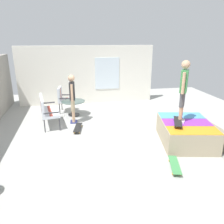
{
  "coord_description": "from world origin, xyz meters",
  "views": [
    {
      "loc": [
        -6.2,
        1.24,
        2.9
      ],
      "look_at": [
        0.2,
        0.04,
        0.7
      ],
      "focal_mm": 35.59,
      "sensor_mm": 36.0,
      "label": 1
    }
  ],
  "objects_px": {
    "skateboard_by_bench": "(78,127)",
    "skateboard_on_ramp": "(178,122)",
    "skateboard_spare": "(175,165)",
    "patio_chair_near_house": "(63,97)",
    "patio_bench": "(46,109)",
    "skate_ramp": "(187,132)",
    "person_watching": "(72,95)",
    "person_skater": "(184,87)",
    "patio_table": "(73,105)"
  },
  "relations": [
    {
      "from": "patio_table",
      "to": "skateboard_spare",
      "type": "xyz_separation_m",
      "value": [
        -4.2,
        -2.22,
        -0.32
      ]
    },
    {
      "from": "patio_table",
      "to": "person_skater",
      "type": "relative_size",
      "value": 0.53
    },
    {
      "from": "patio_bench",
      "to": "skateboard_on_ramp",
      "type": "distance_m",
      "value": 4.28
    },
    {
      "from": "skateboard_by_bench",
      "to": "skateboard_on_ramp",
      "type": "relative_size",
      "value": 1.01
    },
    {
      "from": "patio_chair_near_house",
      "to": "person_skater",
      "type": "height_order",
      "value": "person_skater"
    },
    {
      "from": "patio_table",
      "to": "skateboard_on_ramp",
      "type": "height_order",
      "value": "skateboard_on_ramp"
    },
    {
      "from": "patio_chair_near_house",
      "to": "patio_table",
      "type": "xyz_separation_m",
      "value": [
        -0.49,
        -0.39,
        -0.21
      ]
    },
    {
      "from": "patio_bench",
      "to": "skateboard_spare",
      "type": "distance_m",
      "value": 4.56
    },
    {
      "from": "patio_bench",
      "to": "person_watching",
      "type": "xyz_separation_m",
      "value": [
        0.13,
        -0.89,
        0.38
      ]
    },
    {
      "from": "skate_ramp",
      "to": "skateboard_on_ramp",
      "type": "bearing_deg",
      "value": 106.69
    },
    {
      "from": "patio_table",
      "to": "person_skater",
      "type": "distance_m",
      "value": 4.31
    },
    {
      "from": "skateboard_spare",
      "to": "patio_chair_near_house",
      "type": "bearing_deg",
      "value": 29.06
    },
    {
      "from": "skate_ramp",
      "to": "skateboard_by_bench",
      "type": "xyz_separation_m",
      "value": [
        1.48,
        3.06,
        -0.23
      ]
    },
    {
      "from": "person_skater",
      "to": "skateboard_spare",
      "type": "height_order",
      "value": "person_skater"
    },
    {
      "from": "skateboard_spare",
      "to": "skate_ramp",
      "type": "bearing_deg",
      "value": -37.55
    },
    {
      "from": "patio_table",
      "to": "person_watching",
      "type": "xyz_separation_m",
      "value": [
        -0.8,
        0.02,
        0.59
      ]
    },
    {
      "from": "patio_chair_near_house",
      "to": "person_skater",
      "type": "bearing_deg",
      "value": -135.53
    },
    {
      "from": "patio_table",
      "to": "skateboard_spare",
      "type": "relative_size",
      "value": 1.09
    },
    {
      "from": "patio_bench",
      "to": "skateboard_spare",
      "type": "height_order",
      "value": "patio_bench"
    },
    {
      "from": "person_watching",
      "to": "skateboard_by_bench",
      "type": "height_order",
      "value": "person_watching"
    },
    {
      "from": "skate_ramp",
      "to": "skateboard_on_ramp",
      "type": "relative_size",
      "value": 3.04
    },
    {
      "from": "patio_table",
      "to": "skateboard_by_bench",
      "type": "height_order",
      "value": "patio_table"
    },
    {
      "from": "person_skater",
      "to": "skateboard_on_ramp",
      "type": "distance_m",
      "value": 0.95
    },
    {
      "from": "skate_ramp",
      "to": "patio_chair_near_house",
      "type": "relative_size",
      "value": 2.42
    },
    {
      "from": "patio_bench",
      "to": "skateboard_by_bench",
      "type": "bearing_deg",
      "value": -119.94
    },
    {
      "from": "person_skater",
      "to": "skate_ramp",
      "type": "bearing_deg",
      "value": -111.2
    },
    {
      "from": "skateboard_spare",
      "to": "skateboard_on_ramp",
      "type": "relative_size",
      "value": 1.01
    },
    {
      "from": "patio_bench",
      "to": "skateboard_by_bench",
      "type": "height_order",
      "value": "patio_bench"
    },
    {
      "from": "patio_chair_near_house",
      "to": "skateboard_spare",
      "type": "distance_m",
      "value": 5.39
    },
    {
      "from": "patio_table",
      "to": "patio_bench",
      "type": "bearing_deg",
      "value": 135.38
    },
    {
      "from": "patio_bench",
      "to": "patio_table",
      "type": "distance_m",
      "value": 1.32
    },
    {
      "from": "patio_table",
      "to": "skateboard_by_bench",
      "type": "distance_m",
      "value": 1.55
    },
    {
      "from": "skate_ramp",
      "to": "patio_table",
      "type": "bearing_deg",
      "value": 46.52
    },
    {
      "from": "patio_chair_near_house",
      "to": "skateboard_spare",
      "type": "height_order",
      "value": "patio_chair_near_house"
    },
    {
      "from": "patio_bench",
      "to": "patio_chair_near_house",
      "type": "bearing_deg",
      "value": -20.54
    },
    {
      "from": "patio_bench",
      "to": "patio_table",
      "type": "height_order",
      "value": "patio_bench"
    },
    {
      "from": "person_skater",
      "to": "skateboard_on_ramp",
      "type": "bearing_deg",
      "value": 138.83
    },
    {
      "from": "person_watching",
      "to": "skateboard_by_bench",
      "type": "xyz_separation_m",
      "value": [
        -0.71,
        -0.12,
        -0.91
      ]
    },
    {
      "from": "patio_bench",
      "to": "person_skater",
      "type": "relative_size",
      "value": 0.77
    },
    {
      "from": "patio_chair_near_house",
      "to": "person_watching",
      "type": "xyz_separation_m",
      "value": [
        -1.28,
        -0.36,
        0.39
      ]
    },
    {
      "from": "patio_chair_near_house",
      "to": "skateboard_on_ramp",
      "type": "distance_m",
      "value": 4.78
    },
    {
      "from": "person_skater",
      "to": "patio_chair_near_house",
      "type": "bearing_deg",
      "value": 44.47
    },
    {
      "from": "skate_ramp",
      "to": "skateboard_spare",
      "type": "xyz_separation_m",
      "value": [
        -1.21,
        0.93,
        -0.23
      ]
    },
    {
      "from": "patio_bench",
      "to": "skate_ramp",
      "type": "bearing_deg",
      "value": -116.85
    },
    {
      "from": "skateboard_on_ramp",
      "to": "patio_chair_near_house",
      "type": "bearing_deg",
      "value": 41.43
    },
    {
      "from": "skate_ramp",
      "to": "person_watching",
      "type": "xyz_separation_m",
      "value": [
        2.19,
        3.17,
        0.69
      ]
    },
    {
      "from": "skate_ramp",
      "to": "skateboard_on_ramp",
      "type": "xyz_separation_m",
      "value": [
        -0.11,
        0.37,
        0.4
      ]
    },
    {
      "from": "patio_chair_near_house",
      "to": "person_watching",
      "type": "relative_size",
      "value": 0.6
    },
    {
      "from": "person_watching",
      "to": "person_skater",
      "type": "xyz_separation_m",
      "value": [
        -2.11,
        -2.97,
        0.63
      ]
    },
    {
      "from": "patio_table",
      "to": "skateboard_spare",
      "type": "distance_m",
      "value": 4.76
    }
  ]
}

